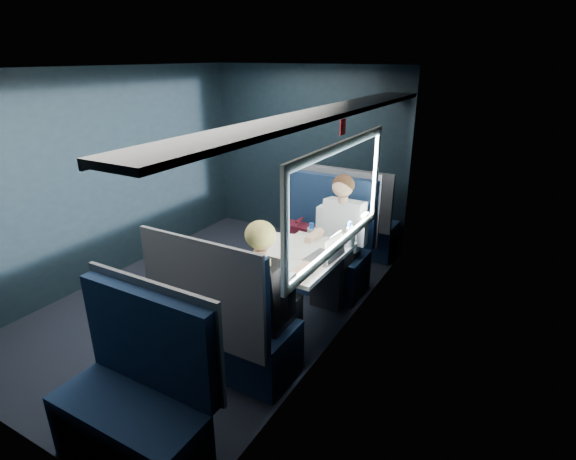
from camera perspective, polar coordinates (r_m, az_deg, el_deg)
The scene contains 13 objects.
ground at distance 4.87m, azimuth -9.36°, elevation -8.59°, with size 2.80×4.20×0.01m, color black.
room_shell at distance 4.32m, azimuth -10.30°, elevation 8.64°, with size 3.00×4.40×2.40m.
table at distance 4.05m, azimuth 1.64°, elevation -4.12°, with size 0.62×1.00×0.74m.
seat_bay_near at distance 4.93m, azimuth 4.36°, elevation -2.37°, with size 1.04×0.62×1.26m.
seat_bay_far at distance 3.61m, azimuth -7.72°, elevation -12.26°, with size 1.04×0.62×1.26m.
seat_row_front at distance 5.73m, azimuth 8.45°, elevation 0.76°, with size 1.04×0.51×1.16m.
seat_row_back at distance 3.10m, azimuth -18.62°, elevation -20.12°, with size 1.04×0.51×1.16m.
man at distance 4.58m, azimuth 6.50°, elevation -0.37°, with size 0.53×0.56×1.32m.
woman at distance 3.44m, azimuth -2.93°, elevation -7.80°, with size 0.53×0.56×1.32m.
papers at distance 4.07m, azimuth 0.53°, elevation -2.69°, with size 0.55×0.80×0.01m, color white.
laptop at distance 3.91m, azimuth 5.11°, elevation -2.88°, with size 0.26×0.33×0.23m.
bottle_small at distance 4.17m, azimuth 7.72°, elevation -0.70°, with size 0.07×0.07×0.25m.
cup at distance 4.25m, azimuth 7.99°, elevation -1.19°, with size 0.07×0.07×0.10m, color white.
Camera 1 is at (2.73, -3.23, 2.41)m, focal length 28.00 mm.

